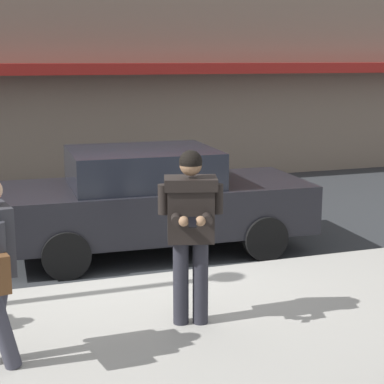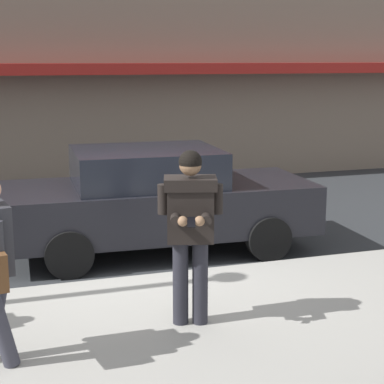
{
  "view_description": "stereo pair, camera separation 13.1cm",
  "coord_description": "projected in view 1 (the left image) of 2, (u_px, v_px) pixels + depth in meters",
  "views": [
    {
      "loc": [
        -1.86,
        -7.69,
        2.82
      ],
      "look_at": [
        0.23,
        -1.68,
        1.49
      ],
      "focal_mm": 60.0,
      "sensor_mm": 36.0,
      "label": 1
    },
    {
      "loc": [
        -1.74,
        -7.73,
        2.82
      ],
      "look_at": [
        0.23,
        -1.68,
        1.49
      ],
      "focal_mm": 60.0,
      "sensor_mm": 36.0,
      "label": 2
    }
  ],
  "objects": [
    {
      "name": "ground_plane",
      "position": [
        133.0,
        281.0,
        8.28
      ],
      "size": [
        80.0,
        80.0,
        0.0
      ],
      "primitive_type": "plane",
      "color": "#2B2D30"
    },
    {
      "name": "sidewalk",
      "position": [
        311.0,
        360.0,
        5.95
      ],
      "size": [
        32.0,
        5.3,
        0.14
      ],
      "primitive_type": "cube",
      "color": "#99968E",
      "rests_on": "ground"
    },
    {
      "name": "curb_paint_line",
      "position": [
        204.0,
        271.0,
        8.65
      ],
      "size": [
        28.0,
        0.12,
        0.01
      ],
      "primitive_type": "cube",
      "color": "silver",
      "rests_on": "ground"
    },
    {
      "name": "parked_sedan_mid",
      "position": [
        152.0,
        199.0,
        9.4
      ],
      "size": [
        4.58,
        2.08,
        1.54
      ],
      "color": "black",
      "rests_on": "ground"
    },
    {
      "name": "man_texting_on_phone",
      "position": [
        191.0,
        219.0,
        6.39
      ],
      "size": [
        0.63,
        0.64,
        1.81
      ],
      "color": "#23232B",
      "rests_on": "sidewalk"
    }
  ]
}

